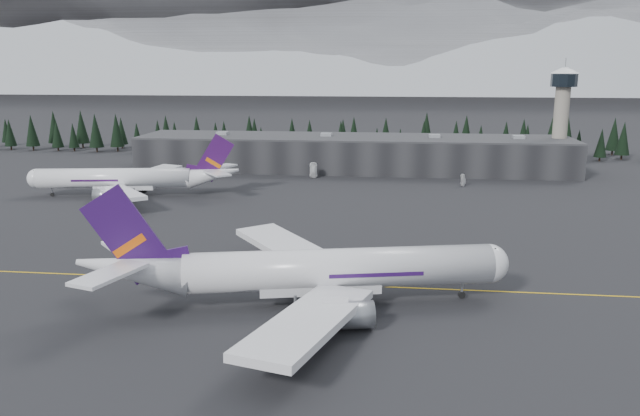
# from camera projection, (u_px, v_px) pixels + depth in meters

# --- Properties ---
(ground) EXTENTS (1400.00, 1400.00, 0.00)m
(ground) POSITION_uv_depth(u_px,v_px,m) (307.00, 280.00, 114.15)
(ground) COLOR black
(ground) RESTS_ON ground
(taxiline) EXTENTS (400.00, 0.40, 0.02)m
(taxiline) POSITION_uv_depth(u_px,v_px,m) (306.00, 284.00, 112.21)
(taxiline) COLOR gold
(taxiline) RESTS_ON ground
(terminal) EXTENTS (160.00, 30.00, 12.60)m
(terminal) POSITION_uv_depth(u_px,v_px,m) (353.00, 153.00, 233.76)
(terminal) COLOR black
(terminal) RESTS_ON ground
(control_tower) EXTENTS (10.00, 10.00, 37.70)m
(control_tower) POSITION_uv_depth(u_px,v_px,m) (562.00, 108.00, 224.28)
(control_tower) COLOR gray
(control_tower) RESTS_ON ground
(treeline) EXTENTS (360.00, 20.00, 15.00)m
(treeline) POSITION_uv_depth(u_px,v_px,m) (358.00, 139.00, 269.31)
(treeline) COLOR black
(treeline) RESTS_ON ground
(mountain_ridge) EXTENTS (4400.00, 900.00, 420.00)m
(mountain_ridge) POSITION_uv_depth(u_px,v_px,m) (386.00, 88.00, 1082.24)
(mountain_ridge) COLOR white
(mountain_ridge) RESTS_ON ground
(jet_main) EXTENTS (69.53, 63.49, 20.73)m
(jet_main) POSITION_uv_depth(u_px,v_px,m) (302.00, 271.00, 101.16)
(jet_main) COLOR silver
(jet_main) RESTS_ON ground
(jet_parked) EXTENTS (63.17, 57.90, 18.67)m
(jet_parked) POSITION_uv_depth(u_px,v_px,m) (133.00, 178.00, 187.12)
(jet_parked) COLOR silver
(jet_parked) RESTS_ON ground
(gse_vehicle_a) EXTENTS (2.98, 5.75, 1.55)m
(gse_vehicle_a) POSITION_uv_depth(u_px,v_px,m) (314.00, 176.00, 217.88)
(gse_vehicle_a) COLOR silver
(gse_vehicle_a) RESTS_ON ground
(gse_vehicle_b) EXTENTS (4.45, 3.29, 1.41)m
(gse_vehicle_b) POSITION_uv_depth(u_px,v_px,m) (463.00, 184.00, 202.80)
(gse_vehicle_b) COLOR silver
(gse_vehicle_b) RESTS_ON ground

